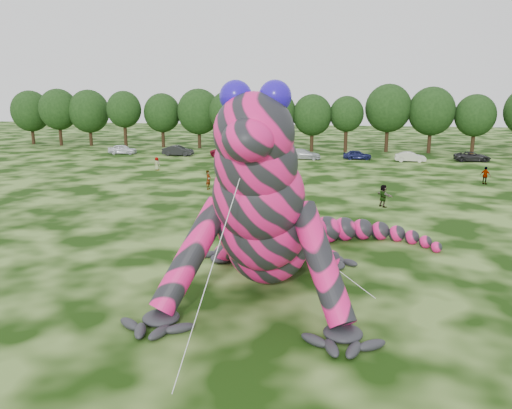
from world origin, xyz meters
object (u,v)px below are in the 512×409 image
at_px(tree_9, 346,124).
at_px(car_1, 178,151).
at_px(tree_11, 431,120).
at_px(spectator_0, 208,180).
at_px(spectator_4, 157,164).
at_px(spectator_3, 485,176).
at_px(spectator_5, 383,196).
at_px(tree_12, 474,124).
at_px(car_4, 357,155).
at_px(inflatable_gecko, 272,182).
at_px(tree_4, 162,120).
at_px(car_0, 123,149).
at_px(car_3, 303,154).
at_px(tree_7, 275,121).
at_px(tree_5, 199,119).
at_px(tree_6, 229,120).
at_px(tree_2, 89,118).
at_px(tree_1, 59,117).
at_px(tree_3, 125,119).
at_px(spectator_1, 270,187).
at_px(car_6, 472,157).
at_px(car_2, 227,152).
at_px(tree_10, 388,118).
at_px(tree_8, 312,123).
at_px(tree_0, 31,117).
at_px(car_5, 410,157).

height_order(tree_9, car_1, tree_9).
bearing_deg(tree_11, spectator_0, -126.70).
xyz_separation_m(spectator_4, spectator_3, (36.72, -2.88, 0.13)).
bearing_deg(spectator_5, spectator_3, -78.81).
height_order(tree_12, car_4, tree_12).
height_order(inflatable_gecko, spectator_3, inflatable_gecko).
relative_size(tree_4, car_0, 2.13).
bearing_deg(car_0, inflatable_gecko, -154.21).
bearing_deg(car_1, tree_12, -76.45).
relative_size(inflatable_gecko, car_3, 3.96).
relative_size(tree_7, car_4, 2.41).
xyz_separation_m(tree_5, car_1, (-0.19, -10.45, -4.14)).
bearing_deg(tree_6, tree_2, 175.33).
height_order(tree_1, car_3, tree_1).
relative_size(tree_3, car_4, 2.40).
height_order(tree_11, spectator_3, tree_11).
bearing_deg(car_1, car_3, -90.52).
height_order(tree_1, tree_3, tree_1).
bearing_deg(car_0, spectator_1, -142.14).
height_order(car_6, spectator_5, spectator_5).
height_order(car_2, car_4, car_4).
distance_m(tree_10, car_1, 32.80).
height_order(car_6, spectator_3, spectator_3).
xyz_separation_m(tree_2, tree_9, (44.08, -1.42, -0.48)).
bearing_deg(tree_9, tree_8, -176.11).
bearing_deg(tree_8, tree_7, -178.22).
bearing_deg(tree_12, tree_10, 176.20).
xyz_separation_m(tree_6, car_4, (20.32, -8.12, -4.08)).
relative_size(car_0, spectator_3, 2.31).
height_order(tree_2, car_2, tree_2).
height_order(tree_0, car_1, tree_0).
relative_size(tree_3, car_2, 1.98).
xyz_separation_m(tree_7, spectator_5, (14.50, -37.72, -3.80)).
bearing_deg(tree_7, tree_3, 179.41).
distance_m(car_1, car_5, 33.15).
xyz_separation_m(tree_2, car_0, (10.68, -10.28, -4.10)).
xyz_separation_m(car_6, spectator_0, (-30.06, -25.63, 0.28)).
bearing_deg(tree_4, car_1, -59.46).
bearing_deg(tree_4, spectator_3, -31.17).
distance_m(car_4, car_5, 7.16).
relative_size(car_0, car_1, 0.93).
xyz_separation_m(tree_3, tree_9, (36.78, 0.28, -0.38)).
xyz_separation_m(tree_3, car_1, (12.40, -9.08, -3.97)).
relative_size(tree_6, spectator_4, 6.01).
height_order(inflatable_gecko, spectator_4, inflatable_gecko).
bearing_deg(tree_5, tree_11, -0.37).
bearing_deg(car_6, spectator_5, 152.74).
relative_size(tree_2, spectator_5, 5.16).
distance_m(tree_3, tree_10, 43.14).
height_order(tree_2, tree_11, tree_11).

